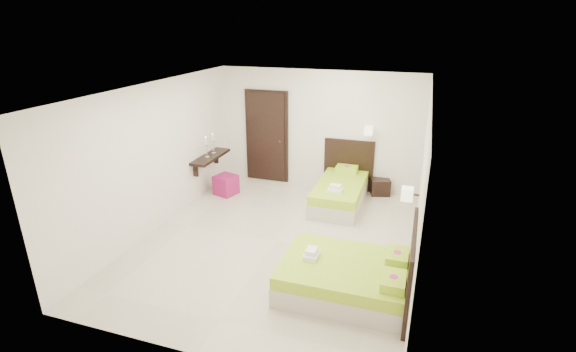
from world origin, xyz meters
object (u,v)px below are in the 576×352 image
(nightstand, at_px, (380,187))
(bed_single, at_px, (341,190))
(bed_double, at_px, (350,276))
(ottoman, at_px, (226,185))

(nightstand, bearing_deg, bed_single, -151.46)
(bed_single, distance_m, nightstand, 1.03)
(bed_single, height_order, bed_double, bed_single)
(bed_single, relative_size, nightstand, 4.60)
(nightstand, distance_m, ottoman, 3.35)
(bed_single, distance_m, bed_double, 3.06)
(nightstand, bearing_deg, bed_double, -106.22)
(bed_single, xyz_separation_m, nightstand, (0.72, 0.72, -0.10))
(bed_single, height_order, nightstand, bed_single)
(bed_double, bearing_deg, bed_single, 103.89)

